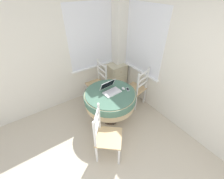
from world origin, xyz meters
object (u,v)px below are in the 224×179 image
object	(u,v)px
dining_chair_near_right_window	(137,89)
corner_cabinet	(116,77)
cell_phone	(128,89)
computer_mouse	(123,89)
dining_chair_near_back_window	(98,83)
dining_chair_camera_near	(106,136)
laptop	(110,89)
round_dining_table	(110,98)

from	to	relation	value
dining_chair_near_right_window	corner_cabinet	distance (m)	0.82
cell_phone	computer_mouse	bearing A→B (deg)	145.30
dining_chair_near_back_window	corner_cabinet	xyz separation A→B (m)	(0.64, 0.10, -0.09)
computer_mouse	dining_chair_near_back_window	bearing A→B (deg)	97.81
dining_chair_near_right_window	corner_cabinet	bearing A→B (deg)	89.75
dining_chair_camera_near	computer_mouse	bearing A→B (deg)	36.02
cell_phone	dining_chair_near_back_window	world-z (taller)	dining_chair_near_back_window
laptop	cell_phone	xyz separation A→B (m)	(0.32, -0.15, -0.04)
computer_mouse	corner_cabinet	bearing A→B (deg)	61.23
computer_mouse	cell_phone	size ratio (longest dim) A/B	0.71
cell_phone	dining_chair_camera_near	xyz separation A→B (m)	(-0.86, -0.52, -0.28)
computer_mouse	corner_cabinet	world-z (taller)	computer_mouse
cell_phone	dining_chair_near_right_window	distance (m)	0.57
dining_chair_near_back_window	dining_chair_camera_near	size ratio (longest dim) A/B	1.00
laptop	dining_chair_near_right_window	xyz separation A→B (m)	(0.77, 0.05, -0.32)
laptop	computer_mouse	size ratio (longest dim) A/B	4.01
cell_phone	round_dining_table	bearing A→B (deg)	162.82
dining_chair_near_back_window	dining_chair_near_right_window	bearing A→B (deg)	-48.03
laptop	dining_chair_camera_near	size ratio (longest dim) A/B	0.36
computer_mouse	round_dining_table	bearing A→B (deg)	168.25
laptop	dining_chair_near_right_window	distance (m)	0.84
laptop	cell_phone	bearing A→B (deg)	-24.30
round_dining_table	computer_mouse	bearing A→B (deg)	-11.75
computer_mouse	cell_phone	distance (m)	0.09
dining_chair_near_back_window	corner_cabinet	bearing A→B (deg)	9.10
laptop	cell_phone	world-z (taller)	laptop
laptop	dining_chair_near_back_window	distance (m)	0.84
round_dining_table	computer_mouse	xyz separation A→B (m)	(0.28, -0.06, 0.16)
computer_mouse	laptop	bearing A→B (deg)	159.24
round_dining_table	dining_chair_camera_near	xyz separation A→B (m)	(-0.50, -0.63, -0.14)
laptop	dining_chair_near_back_window	size ratio (longest dim) A/B	0.36
round_dining_table	dining_chair_near_right_window	world-z (taller)	dining_chair_near_right_window
dining_chair_near_right_window	cell_phone	bearing A→B (deg)	-156.43
laptop	corner_cabinet	bearing A→B (deg)	48.19
laptop	dining_chair_near_back_window	world-z (taller)	dining_chair_near_back_window
round_dining_table	dining_chair_camera_near	size ratio (longest dim) A/B	1.04
round_dining_table	laptop	distance (m)	0.19
computer_mouse	corner_cabinet	size ratio (longest dim) A/B	0.12
dining_chair_near_back_window	dining_chair_near_right_window	size ratio (longest dim) A/B	1.00
dining_chair_near_right_window	computer_mouse	bearing A→B (deg)	-164.61
round_dining_table	dining_chair_near_right_window	size ratio (longest dim) A/B	1.04
laptop	corner_cabinet	distance (m)	1.23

